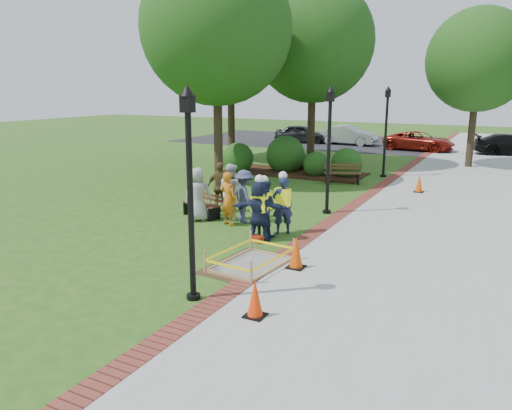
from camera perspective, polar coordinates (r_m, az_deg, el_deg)
The scene contains 36 objects.
ground at distance 13.40m, azimuth -4.29°, elevation -4.99°, with size 100.00×100.00×0.00m, color #285116.
sidewalk at distance 21.28m, azimuth 22.25°, elevation 0.96°, with size 6.00×60.00×0.02m, color #9E9E99.
brick_edging at distance 21.79m, azimuth 13.75°, elevation 1.86°, with size 0.50×60.00×0.03m, color maroon.
mulch_bed at distance 25.14m, azimuth 4.31°, elevation 3.72°, with size 7.00×3.00×0.05m, color #381E0F.
parking_lot at distance 38.61m, azimuth 17.41°, elevation 6.49°, with size 36.00×12.00×0.01m, color black.
wet_concrete_pad at distance 12.03m, azimuth -0.59°, elevation -5.93°, with size 1.93×2.46×0.55m.
bench_near at distance 16.61m, azimuth -6.23°, elevation -0.51°, with size 1.53×0.85×0.79m.
bench_far at distance 22.54m, azimuth 9.82°, elevation 3.11°, with size 1.68×1.07×0.87m.
cone_front at distance 9.43m, azimuth -0.11°, elevation -10.74°, with size 0.38×0.38×0.75m.
cone_back at distance 11.86m, azimuth 4.61°, elevation -5.51°, with size 0.40×0.40×0.79m.
cone_far at distance 21.39m, azimuth 18.14°, elevation 2.31°, with size 0.38×0.38×0.74m.
toolbox at distance 13.89m, azimuth 0.15°, elevation -3.90°, with size 0.36×0.20×0.18m, color maroon.
lamp_near at distance 9.69m, azimuth -7.58°, elevation 2.96°, with size 0.28×0.28×4.26m.
lamp_mid at distance 16.81m, azimuth 8.35°, elevation 7.31°, with size 0.28×0.28×4.26m.
lamp_far at distance 24.48m, azimuth 14.65°, elevation 8.87°, with size 0.28×0.28×4.26m.
tree_left at distance 22.46m, azimuth -4.56°, elevation 19.45°, with size 6.49×6.49×9.87m.
tree_back at distance 27.35m, azimuth 6.57°, elevation 18.07°, with size 6.31×6.31×9.67m.
tree_right at distance 29.12m, azimuth 24.10°, elevation 14.87°, with size 5.32×5.32×8.23m.
tree_far at distance 29.67m, azimuth -2.96°, elevation 19.34°, with size 7.26×7.26×10.96m.
shrub_a at distance 25.54m, azimuth -2.07°, elevation 3.85°, with size 1.59×1.59×1.59m, color #1C4212.
shrub_b at distance 25.66m, azimuth 3.37°, elevation 3.88°, with size 1.96×1.96×1.96m, color #1C4212.
shrub_c at distance 24.52m, azimuth 6.84°, elevation 3.37°, with size 1.25×1.25×1.25m, color #1C4212.
shrub_d at distance 24.43m, azimuth 10.25°, elevation 3.21°, with size 1.49×1.49×1.49m, color #1C4212.
shrub_e at distance 26.25m, azimuth 5.41°, elevation 4.06°, with size 0.91×0.91×0.91m, color #1C4212.
casual_person_a at distance 16.03m, azimuth -6.64°, elevation 1.22°, with size 0.66×0.59×1.73m.
casual_person_b at distance 15.43m, azimuth -3.17°, elevation 0.72°, with size 0.61×0.48×1.68m.
casual_person_c at distance 16.19m, azimuth -2.89°, elevation 1.57°, with size 0.65×0.49×1.81m.
casual_person_d at distance 17.08m, azimuth -4.07°, elevation 2.02°, with size 0.58×0.40×1.73m.
casual_person_e at distance 15.70m, azimuth -1.32°, elevation 0.97°, with size 0.64×0.60×1.69m.
hivis_worker_a at distance 13.79m, azimuth 0.39°, elevation -0.40°, with size 0.63×0.49×1.88m.
hivis_worker_b at distance 14.50m, azimuth 3.06°, elevation 0.23°, with size 0.65×0.61×1.85m.
hivis_worker_c at distance 14.28m, azimuth 0.90°, elevation -0.11°, with size 0.53×0.35×1.77m.
parked_car_a at distance 39.07m, azimuth 5.21°, elevation 7.10°, with size 4.63×2.01×1.51m, color #232326.
parked_car_b at distance 38.15m, azimuth 10.47°, elevation 6.79°, with size 4.71×2.05×1.54m, color #9C9DA1.
parked_car_c at distance 35.84m, azimuth 18.03°, elevation 5.95°, with size 4.28×1.86×1.40m, color maroon.
parked_car_d at distance 35.66m, azimuth 27.10°, elevation 5.11°, with size 4.38×1.90×1.43m, color black.
Camera 1 is at (6.75, -10.79, 4.20)m, focal length 35.00 mm.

